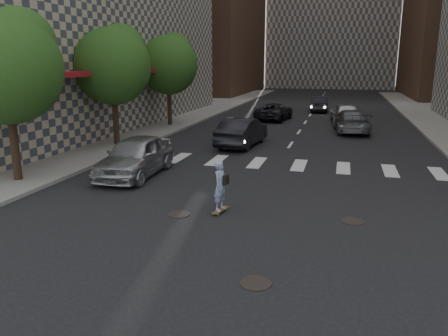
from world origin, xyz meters
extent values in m
plane|color=black|center=(0.00, 0.00, 0.00)|extent=(160.00, 160.00, 0.00)
cube|color=gray|center=(-14.50, 20.00, 0.07)|extent=(13.00, 80.00, 0.15)
cube|color=black|center=(-11.20, 10.00, 2.00)|extent=(0.30, 14.00, 4.00)
cube|color=maroon|center=(-10.40, 10.00, 4.10)|extent=(1.60, 14.00, 0.25)
cylinder|color=#382619|center=(-9.50, 3.00, 1.55)|extent=(0.32, 0.32, 2.80)
sphere|color=#224316|center=(-9.50, 3.00, 4.45)|extent=(4.20, 4.20, 4.20)
sphere|color=#224316|center=(-9.30, 3.60, 5.35)|extent=(2.80, 2.80, 2.80)
cylinder|color=#382619|center=(-9.50, 11.00, 1.55)|extent=(0.32, 0.32, 2.80)
sphere|color=#224316|center=(-9.50, 11.00, 4.45)|extent=(4.20, 4.20, 4.20)
sphere|color=#224316|center=(-9.30, 11.60, 5.35)|extent=(2.80, 2.80, 2.80)
cylinder|color=#382619|center=(-9.50, 19.00, 1.55)|extent=(0.32, 0.32, 2.80)
sphere|color=#224316|center=(-9.50, 19.00, 4.45)|extent=(4.20, 4.20, 4.20)
sphere|color=#224316|center=(-9.30, 19.60, 5.35)|extent=(2.80, 2.80, 2.80)
cylinder|color=black|center=(1.20, -2.50, 0.01)|extent=(0.70, 0.70, 0.02)
cylinder|color=black|center=(-2.00, 1.20, 0.01)|extent=(0.70, 0.70, 0.02)
cylinder|color=black|center=(3.30, 2.00, 0.01)|extent=(0.70, 0.70, 0.02)
cube|color=brown|center=(-0.78, 1.74, 0.08)|extent=(0.40, 0.88, 0.02)
cylinder|color=green|center=(-0.93, 1.46, 0.03)|extent=(0.04, 0.06, 0.06)
cylinder|color=green|center=(-0.78, 1.43, 0.03)|extent=(0.04, 0.06, 0.06)
cylinder|color=green|center=(-0.79, 2.05, 0.03)|extent=(0.04, 0.06, 0.06)
cylinder|color=green|center=(-0.64, 2.02, 0.03)|extent=(0.04, 0.06, 0.06)
imported|color=#7C83B4|center=(-0.78, 1.74, 0.90)|extent=(0.51, 0.66, 1.61)
cube|color=black|center=(-0.61, 1.75, 1.10)|extent=(0.15, 0.28, 0.30)
imported|color=#B1B2B8|center=(-5.50, 5.32, 0.84)|extent=(2.12, 5.00, 1.69)
imported|color=black|center=(-2.65, 13.00, 0.80)|extent=(2.15, 5.02, 1.61)
imported|color=#525459|center=(3.41, 19.81, 0.78)|extent=(2.72, 5.54, 1.55)
imported|color=black|center=(-2.63, 24.78, 0.69)|extent=(2.78, 5.18, 1.38)
imported|color=#A7A9AE|center=(3.01, 24.33, 0.82)|extent=(2.51, 5.01, 1.64)
imported|color=black|center=(0.61, 32.00, 0.73)|extent=(1.78, 4.50, 1.46)
camera|label=1|loc=(2.80, -11.03, 4.72)|focal=35.00mm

